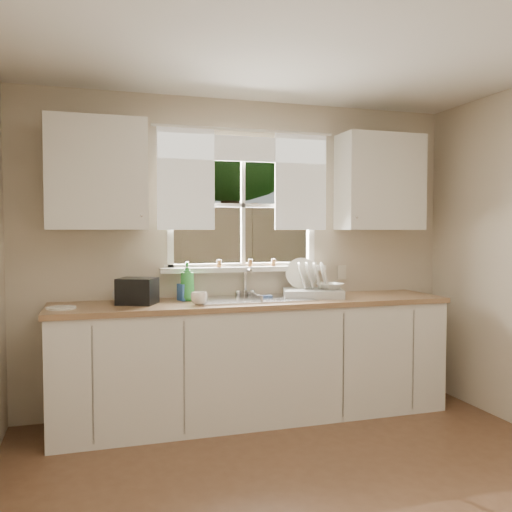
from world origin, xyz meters
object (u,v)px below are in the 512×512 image
object	(u,v)px
cup	(199,298)
soap_bottle_a	(187,281)
dish_rack	(312,288)
black_appliance	(137,291)

from	to	relation	value
cup	soap_bottle_a	bearing A→B (deg)	86.58
cup	dish_rack	bearing A→B (deg)	-0.41
cup	black_appliance	distance (m)	0.46
soap_bottle_a	black_appliance	bearing A→B (deg)	-160.16
dish_rack	cup	distance (m)	0.98
dish_rack	black_appliance	bearing A→B (deg)	-178.75
dish_rack	black_appliance	distance (m)	1.38
dish_rack	cup	bearing A→B (deg)	-168.32
dish_rack	soap_bottle_a	bearing A→B (deg)	176.33
soap_bottle_a	dish_rack	bearing A→B (deg)	2.21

